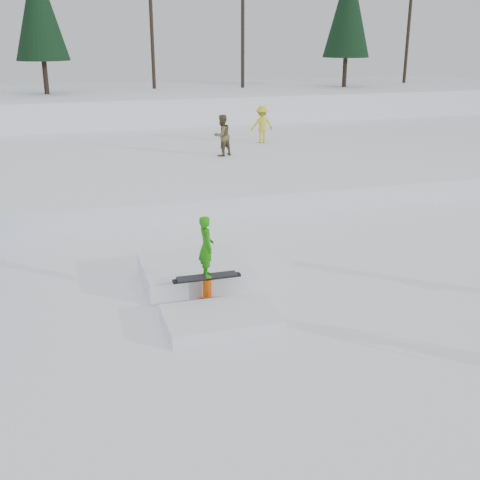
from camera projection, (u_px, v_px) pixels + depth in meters
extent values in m
plane|color=white|center=(244.00, 317.00, 13.34)|extent=(120.00, 120.00, 0.00)
cube|color=white|center=(112.00, 109.00, 40.11)|extent=(60.00, 14.00, 2.40)
cube|color=white|center=(142.00, 161.00, 27.70)|extent=(50.00, 18.00, 0.80)
cylinder|color=black|center=(46.00, 77.00, 36.94)|extent=(0.30, 0.30, 2.00)
cone|color=black|center=(39.00, 8.00, 35.65)|extent=(3.20, 3.20, 5.95)
cylinder|color=black|center=(151.00, 14.00, 39.44)|extent=(0.24, 0.24, 9.50)
cylinder|color=black|center=(243.00, 27.00, 40.42)|extent=(0.24, 0.24, 8.00)
cylinder|color=black|center=(345.00, 72.00, 41.96)|extent=(0.30, 0.30, 2.00)
cone|color=black|center=(348.00, 9.00, 40.61)|extent=(3.20, 3.20, 6.30)
cylinder|color=black|center=(410.00, 9.00, 44.02)|extent=(0.24, 0.24, 10.50)
imported|color=brown|center=(222.00, 135.00, 26.48)|extent=(1.10, 1.02, 1.82)
imported|color=gold|center=(262.00, 125.00, 29.63)|extent=(1.20, 0.73, 1.80)
cube|color=white|center=(195.00, 272.00, 15.12)|extent=(2.60, 2.20, 0.54)
cube|color=white|center=(221.00, 319.00, 12.90)|extent=(2.40, 1.60, 0.30)
cylinder|color=#D7560E|center=(207.00, 302.00, 14.03)|extent=(0.44, 0.44, 0.06)
cylinder|color=#D7560E|center=(207.00, 291.00, 13.94)|extent=(0.20, 0.20, 0.60)
cube|color=black|center=(207.00, 278.00, 13.83)|extent=(1.60, 0.16, 0.06)
cube|color=black|center=(207.00, 276.00, 13.82)|extent=(1.40, 0.28, 0.03)
imported|color=#1C850B|center=(206.00, 246.00, 13.58)|extent=(0.34, 0.52, 1.42)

